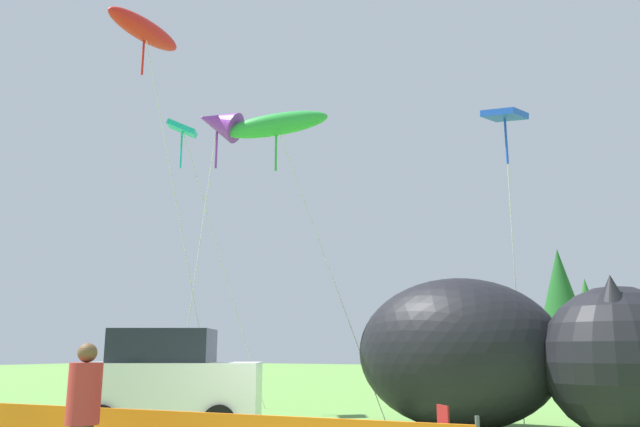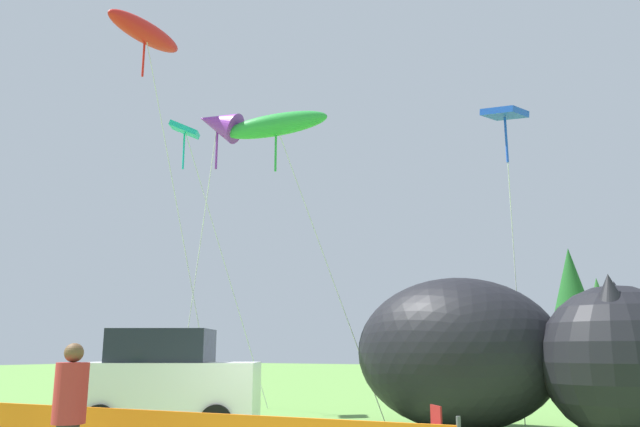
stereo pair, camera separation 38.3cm
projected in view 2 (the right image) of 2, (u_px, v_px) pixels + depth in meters
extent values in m
cube|color=white|center=(169.00, 391.00, 13.69)|extent=(4.20, 3.28, 1.21)
cube|color=#1E232D|center=(163.00, 346.00, 13.90)|extent=(2.60, 2.35, 0.73)
cylinder|color=black|center=(228.00, 413.00, 14.35)|extent=(0.70, 0.52, 0.67)
cylinder|color=black|center=(216.00, 421.00, 12.77)|extent=(0.70, 0.52, 0.67)
cylinder|color=black|center=(125.00, 413.00, 14.38)|extent=(0.70, 0.52, 0.67)
cylinder|color=black|center=(99.00, 421.00, 12.80)|extent=(0.70, 0.52, 0.67)
cube|color=maroon|center=(436.00, 418.00, 10.48)|extent=(0.31, 0.36, 0.42)
ellipsoid|color=black|center=(456.00, 353.00, 14.13)|extent=(4.88, 3.66, 3.39)
ellipsoid|color=white|center=(458.00, 388.00, 13.96)|extent=(3.15, 2.71, 1.53)
sphere|color=black|center=(619.00, 362.00, 12.35)|extent=(3.05, 3.05, 3.05)
cone|color=black|center=(616.00, 303.00, 13.26)|extent=(0.85, 0.85, 0.92)
cone|color=black|center=(610.00, 298.00, 11.95)|extent=(0.85, 0.85, 0.92)
cylinder|color=#B72D2D|center=(71.00, 393.00, 7.73)|extent=(0.40, 0.40, 0.73)
sphere|color=brown|center=(74.00, 353.00, 7.83)|extent=(0.24, 0.24, 0.24)
cylinder|color=silver|center=(515.00, 264.00, 15.35)|extent=(0.17, 0.72, 7.64)
cube|color=blue|center=(505.00, 113.00, 15.83)|extent=(1.12, 1.11, 0.39)
cylinder|color=blue|center=(506.00, 139.00, 15.68)|extent=(0.06, 0.06, 1.20)
cylinder|color=silver|center=(179.00, 217.00, 16.17)|extent=(1.82, 1.46, 10.27)
ellipsoid|color=red|center=(145.00, 32.00, 17.06)|extent=(0.93, 2.96, 0.93)
cylinder|color=red|center=(144.00, 56.00, 16.92)|extent=(0.06, 0.06, 1.20)
cylinder|color=silver|center=(328.00, 265.00, 15.77)|extent=(2.69, 0.92, 7.71)
ellipsoid|color=green|center=(276.00, 125.00, 16.83)|extent=(2.78, 1.97, 1.21)
cylinder|color=green|center=(276.00, 150.00, 16.68)|extent=(0.06, 0.06, 1.20)
cylinder|color=silver|center=(197.00, 265.00, 16.26)|extent=(0.76, 0.38, 7.84)
cone|color=purple|center=(218.00, 123.00, 17.08)|extent=(1.56, 1.11, 1.23)
cylinder|color=purple|center=(217.00, 148.00, 16.93)|extent=(0.06, 0.06, 1.20)
cylinder|color=silver|center=(226.00, 267.00, 19.50)|extent=(1.81, 2.40, 8.61)
cube|color=#19B2B2|center=(185.00, 130.00, 19.82)|extent=(1.23, 1.26, 0.60)
cylinder|color=#19B2B2|center=(184.00, 151.00, 19.67)|extent=(0.06, 0.06, 1.20)
cylinder|color=brown|center=(577.00, 361.00, 40.57)|extent=(0.65, 0.65, 2.02)
cone|color=#1E5623|center=(572.00, 296.00, 41.47)|extent=(3.55, 3.55, 6.45)
cylinder|color=brown|center=(604.00, 364.00, 41.51)|extent=(0.50, 0.50, 1.57)
cone|color=#2D6B2D|center=(599.00, 315.00, 42.21)|extent=(2.76, 2.76, 5.01)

